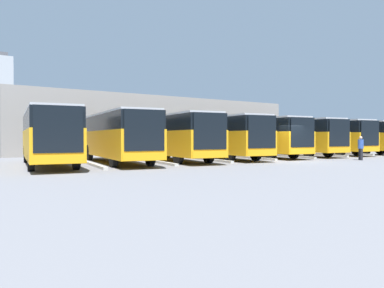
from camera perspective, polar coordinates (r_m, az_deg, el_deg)
The scene contains 18 objects.
ground_plane at distance 26.58m, azimuth 14.69°, elevation -2.56°, with size 600.00×600.00×0.00m, color slate.
bus_0 at distance 41.74m, azimuth 22.10°, elevation 1.12°, with size 4.09×11.66×3.18m.
curb_divider_0 at distance 39.08m, azimuth 22.43°, elevation -1.36°, with size 0.24×6.17×0.15m, color #B2B2AD.
bus_1 at distance 38.19m, azimuth 18.84°, elevation 1.16°, with size 4.09×11.66×3.18m.
curb_divider_1 at distance 35.53m, azimuth 18.96°, elevation -1.57°, with size 0.24×6.17×0.15m, color #B2B2AD.
bus_2 at distance 34.90m, azimuth 14.70°, elevation 1.20°, with size 4.09×11.66×3.18m.
curb_divider_2 at distance 32.25m, azimuth 14.50°, elevation -1.80°, with size 0.24×6.17×0.15m, color #B2B2AD.
bus_3 at distance 31.89m, azimuth 9.64°, elevation 1.24°, with size 4.09×11.66×3.18m.
curb_divider_3 at distance 29.26m, azimuth 8.96°, elevation -2.06°, with size 0.24×6.17×0.15m, color #B2B2AD.
bus_4 at distance 28.94m, azimuth 3.96°, elevation 1.28°, with size 4.09×11.66×3.18m.
curb_divider_4 at distance 26.37m, azimuth 2.64°, elevation -2.39°, with size 0.24×6.17×0.15m, color #B2B2AD.
bus_5 at distance 26.45m, azimuth -3.07°, elevation 1.31°, with size 4.09×11.66×3.18m.
curb_divider_5 at distance 23.99m, azimuth -5.28°, elevation -2.73°, with size 0.24×6.17×0.15m, color #B2B2AD.
bus_6 at distance 24.46m, azimuth -11.44°, elevation 1.31°, with size 4.09×11.66×3.18m.
curb_divider_6 at distance 22.18m, azimuth -14.74°, elevation -3.06°, with size 0.24×6.17×0.15m, color #B2B2AD.
bus_7 at distance 23.19m, azimuth -21.10°, elevation 1.28°, with size 4.09×11.66×3.18m.
pedestrian at distance 29.48m, azimuth 24.32°, elevation -0.46°, with size 0.52×0.52×1.73m.
station_building at distance 43.92m, azimuth -7.14°, elevation 2.75°, with size 31.75×14.78×5.90m.
Camera 1 is at (20.01, 17.42, 1.64)m, focal length 35.00 mm.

